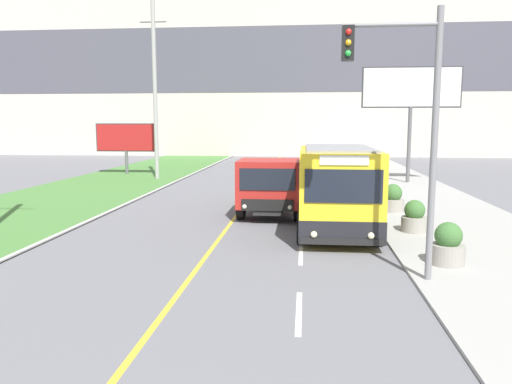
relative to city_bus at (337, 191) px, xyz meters
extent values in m
cube|color=silver|center=(-1.21, -7.41, -1.54)|extent=(0.12, 2.40, 0.01)
cube|color=silver|center=(-1.21, -2.81, -1.54)|extent=(0.12, 2.40, 0.01)
cube|color=silver|center=(-1.21, 1.79, -1.54)|extent=(0.12, 2.40, 0.01)
cube|color=silver|center=(-1.21, 6.39, -1.54)|extent=(0.12, 2.40, 0.01)
cube|color=silver|center=(-1.21, 10.99, -1.54)|extent=(0.12, 2.40, 0.01)
cube|color=silver|center=(-1.21, 15.59, -1.54)|extent=(0.12, 2.40, 0.01)
cube|color=silver|center=(-1.21, 20.19, -1.54)|extent=(0.12, 2.40, 0.01)
cube|color=silver|center=(-1.21, 24.79, -1.54)|extent=(0.12, 2.40, 0.01)
cube|color=beige|center=(-3.96, 44.17, 8.89)|extent=(80.00, 8.00, 20.85)
cube|color=#4C4C56|center=(-3.96, 40.15, 9.41)|extent=(80.00, 0.04, 7.30)
cube|color=yellow|center=(0.00, 0.00, 0.08)|extent=(2.57, 5.32, 2.69)
cube|color=black|center=(0.00, 0.00, -0.91)|extent=(2.59, 5.34, 0.70)
cube|color=black|center=(0.00, 0.00, 0.48)|extent=(2.59, 4.89, 0.94)
cube|color=gray|center=(0.00, 0.00, 1.47)|extent=(2.18, 4.78, 0.08)
cube|color=black|center=(0.00, -2.67, 0.48)|extent=(2.26, 0.04, 0.99)
cube|color=black|center=(0.00, -2.68, -1.16)|extent=(2.51, 0.06, 0.20)
sphere|color=#F4EAB2|center=(-0.83, -2.69, -0.96)|extent=(0.20, 0.20, 0.20)
sphere|color=#F4EAB2|center=(0.83, -2.69, -0.96)|extent=(0.20, 0.20, 0.20)
cube|color=white|center=(0.00, -2.67, 1.25)|extent=(1.41, 0.04, 0.28)
cylinder|color=black|center=(-1.22, -1.48, -1.04)|extent=(0.28, 1.00, 1.00)
cylinder|color=black|center=(1.22, -1.48, -1.04)|extent=(0.28, 1.00, 1.00)
cylinder|color=black|center=(-1.22, 1.71, -1.04)|extent=(0.28, 1.00, 1.00)
cylinder|color=black|center=(1.22, 1.71, -1.04)|extent=(0.28, 1.00, 1.00)
cube|color=black|center=(-2.53, 4.66, -1.09)|extent=(1.11, 6.61, 0.20)
cube|color=#AD231E|center=(-2.53, 2.61, -0.07)|extent=(2.47, 2.51, 1.84)
cube|color=black|center=(-2.53, 1.34, 0.21)|extent=(2.10, 0.04, 0.83)
cube|color=black|center=(-2.53, 1.33, -0.77)|extent=(1.98, 0.06, 0.44)
sphere|color=silver|center=(-3.40, 1.32, -0.84)|extent=(0.18, 0.18, 0.18)
sphere|color=silver|center=(-1.66, 1.32, -0.84)|extent=(0.18, 0.18, 0.18)
cube|color=#B7931E|center=(-2.53, 6.04, -0.93)|extent=(2.35, 3.85, 0.12)
cube|color=#B7931E|center=(-3.64, 6.04, -0.32)|extent=(0.12, 3.85, 1.34)
cube|color=#B7931E|center=(-1.42, 6.04, -0.32)|extent=(0.12, 3.85, 1.34)
cube|color=#B7931E|center=(-2.53, 4.18, -0.32)|extent=(2.35, 0.12, 1.34)
cube|color=#B7931E|center=(-2.53, 7.91, -0.32)|extent=(2.35, 0.12, 1.34)
cube|color=#B7931E|center=(-2.53, 4.18, 0.47)|extent=(2.35, 0.12, 0.24)
cylinder|color=black|center=(-3.67, 2.36, -1.02)|extent=(0.30, 1.04, 1.04)
cylinder|color=black|center=(-1.39, 2.36, -1.02)|extent=(0.30, 1.04, 1.04)
cylinder|color=black|center=(-3.67, 6.23, -1.02)|extent=(0.30, 1.04, 1.04)
cylinder|color=black|center=(-1.39, 6.23, -1.02)|extent=(0.30, 1.04, 1.04)
cylinder|color=#9E9E99|center=(-11.31, 16.27, 4.43)|extent=(0.28, 0.28, 11.94)
cylinder|color=#4C4C4C|center=(-11.31, 16.27, 8.97)|extent=(1.80, 0.08, 0.08)
cylinder|color=slate|center=(1.89, -5.15, 1.70)|extent=(0.16, 0.16, 6.49)
cylinder|color=slate|center=(0.79, -5.15, 4.55)|extent=(2.20, 0.10, 0.10)
cube|color=black|center=(-0.17, -5.15, 4.15)|extent=(0.28, 0.24, 0.80)
sphere|color=red|center=(-0.17, -5.28, 4.39)|extent=(0.14, 0.14, 0.14)
sphere|color=orange|center=(-0.17, -5.28, 4.15)|extent=(0.14, 0.14, 0.14)
sphere|color=green|center=(-0.17, -5.28, 3.91)|extent=(0.14, 0.14, 0.14)
cylinder|color=#59595B|center=(5.44, 15.35, 0.90)|extent=(0.24, 0.24, 4.87)
cube|color=#333333|center=(5.44, 15.35, 4.52)|extent=(6.11, 0.20, 2.54)
cube|color=silver|center=(5.44, 15.24, 4.52)|extent=(5.95, 0.02, 2.38)
cylinder|color=#59595B|center=(-14.55, 19.21, -0.64)|extent=(0.24, 0.24, 1.79)
cube|color=#333333|center=(-14.55, 19.21, 1.23)|extent=(4.54, 0.20, 2.10)
cube|color=#AD1E1E|center=(-14.55, 19.10, 1.23)|extent=(4.38, 0.02, 1.94)
cylinder|color=gray|center=(2.72, -3.77, -1.19)|extent=(0.90, 0.90, 0.54)
sphere|color=#3D6B33|center=(2.72, -3.77, -0.67)|extent=(0.72, 0.72, 0.72)
cylinder|color=gray|center=(2.70, 0.31, -1.20)|extent=(0.89, 0.89, 0.52)
sphere|color=#3D6B33|center=(2.70, 0.31, -0.69)|extent=(0.71, 0.71, 0.71)
cylinder|color=gray|center=(2.65, 4.39, -1.19)|extent=(0.97, 0.97, 0.53)
sphere|color=#3D6B33|center=(2.65, 4.39, -0.66)|extent=(0.78, 0.78, 0.78)
camera|label=1|loc=(-1.12, -17.25, 2.32)|focal=35.00mm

